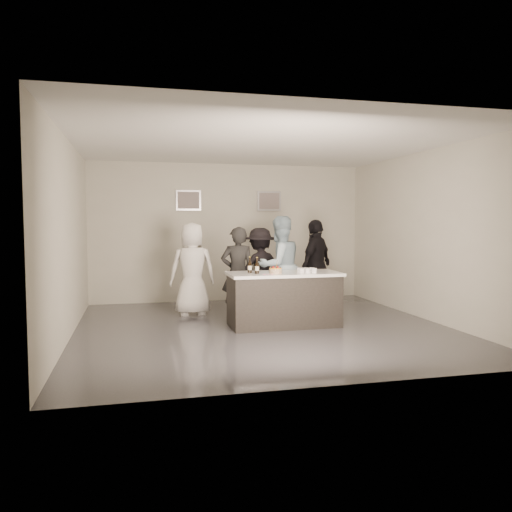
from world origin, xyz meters
name	(u,v)px	position (x,y,z in m)	size (l,w,h in m)	color
floor	(263,328)	(0.00, 0.00, 0.00)	(6.00, 6.00, 0.00)	#3D3D42
ceiling	(263,143)	(0.00, 0.00, 3.00)	(6.00, 6.00, 0.00)	white
wall_back	(229,233)	(0.00, 3.00, 1.50)	(6.00, 0.04, 3.00)	beige
wall_front	(335,245)	(0.00, -3.00, 1.50)	(6.00, 0.04, 3.00)	beige
wall_left	(68,238)	(-3.00, 0.00, 1.50)	(0.04, 6.00, 3.00)	beige
wall_right	(427,235)	(3.00, 0.00, 1.50)	(0.04, 6.00, 3.00)	beige
picture_left	(188,200)	(-0.90, 2.97, 2.20)	(0.54, 0.04, 0.44)	#B2B2B7
picture_right	(269,201)	(0.90, 2.97, 2.20)	(0.54, 0.04, 0.44)	#B2B2B7
bar_counter	(284,299)	(0.37, 0.06, 0.45)	(1.86, 0.86, 0.90)	white
cake	(276,271)	(0.20, -0.05, 0.94)	(0.21, 0.21, 0.08)	#FFA41A
beer_bottle_a	(250,265)	(-0.20, 0.11, 1.03)	(0.07, 0.07, 0.26)	black
beer_bottle_b	(257,266)	(-0.11, -0.02, 1.03)	(0.07, 0.07, 0.26)	black
tumbler_cluster	(307,270)	(0.74, -0.05, 0.94)	(0.30, 0.19, 0.08)	orange
candles	(268,274)	(0.04, -0.19, 0.90)	(0.24, 0.08, 0.01)	pink
person_main_black	(238,273)	(-0.27, 0.78, 0.83)	(0.60, 0.40, 1.65)	black
person_main_blue	(279,266)	(0.55, 0.94, 0.92)	(0.90, 0.70, 1.85)	#97B4C5
person_guest_left	(192,269)	(-1.00, 1.39, 0.86)	(0.84, 0.55, 1.73)	white
person_guest_right	(316,265)	(1.42, 1.34, 0.89)	(1.05, 0.44, 1.78)	black
person_guest_back	(260,269)	(0.36, 1.63, 0.81)	(1.05, 0.60, 1.62)	black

